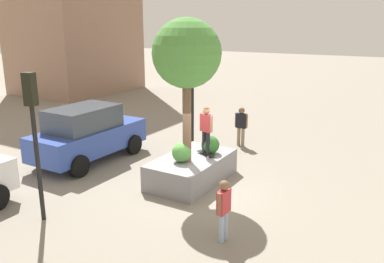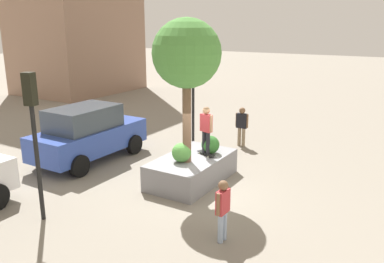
{
  "view_description": "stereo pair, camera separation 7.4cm",
  "coord_description": "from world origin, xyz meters",
  "px_view_note": "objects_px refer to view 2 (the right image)",
  "views": [
    {
      "loc": [
        -10.57,
        -6.19,
        5.24
      ],
      "look_at": [
        0.37,
        0.28,
        1.77
      ],
      "focal_mm": 37.11,
      "sensor_mm": 36.0,
      "label": 1
    },
    {
      "loc": [
        -10.53,
        -6.25,
        5.24
      ],
      "look_at": [
        0.37,
        0.28,
        1.77
      ],
      "focal_mm": 37.11,
      "sensor_mm": 36.0,
      "label": 2
    }
  ],
  "objects_px": {
    "bystander_watching": "(242,124)",
    "passerby_with_bag": "(223,207)",
    "plaza_tree": "(187,55)",
    "skateboarder": "(206,127)",
    "skateboard": "(206,154)",
    "traffic_light_median": "(33,121)",
    "planter_ledge": "(192,169)",
    "sedan_parked": "(88,133)",
    "traffic_light_corner": "(193,79)"
  },
  "relations": [
    {
      "from": "bystander_watching",
      "to": "passerby_with_bag",
      "type": "bearing_deg",
      "value": -159.23
    },
    {
      "from": "plaza_tree",
      "to": "skateboarder",
      "type": "distance_m",
      "value": 2.6
    },
    {
      "from": "bystander_watching",
      "to": "skateboard",
      "type": "bearing_deg",
      "value": -172.87
    },
    {
      "from": "skateboard",
      "to": "bystander_watching",
      "type": "xyz_separation_m",
      "value": [
        4.17,
        0.52,
        0.08
      ]
    },
    {
      "from": "plaza_tree",
      "to": "skateboard",
      "type": "relative_size",
      "value": 5.6
    },
    {
      "from": "plaza_tree",
      "to": "traffic_light_median",
      "type": "xyz_separation_m",
      "value": [
        -3.99,
        2.22,
        -1.52
      ]
    },
    {
      "from": "planter_ledge",
      "to": "traffic_light_median",
      "type": "xyz_separation_m",
      "value": [
        -4.44,
        2.14,
        2.36
      ]
    },
    {
      "from": "sedan_parked",
      "to": "skateboard",
      "type": "bearing_deg",
      "value": -82.19
    },
    {
      "from": "skateboard",
      "to": "passerby_with_bag",
      "type": "bearing_deg",
      "value": -145.26
    },
    {
      "from": "traffic_light_corner",
      "to": "bystander_watching",
      "type": "bearing_deg",
      "value": -67.9
    },
    {
      "from": "plaza_tree",
      "to": "planter_ledge",
      "type": "bearing_deg",
      "value": 9.88
    },
    {
      "from": "sedan_parked",
      "to": "traffic_light_corner",
      "type": "bearing_deg",
      "value": -30.36
    },
    {
      "from": "planter_ledge",
      "to": "passerby_with_bag",
      "type": "bearing_deg",
      "value": -138.12
    },
    {
      "from": "passerby_with_bag",
      "to": "bystander_watching",
      "type": "bearing_deg",
      "value": 20.77
    },
    {
      "from": "plaza_tree",
      "to": "bystander_watching",
      "type": "bearing_deg",
      "value": 3.41
    },
    {
      "from": "skateboarder",
      "to": "passerby_with_bag",
      "type": "xyz_separation_m",
      "value": [
        -3.37,
        -2.34,
        -0.95
      ]
    },
    {
      "from": "passerby_with_bag",
      "to": "planter_ledge",
      "type": "bearing_deg",
      "value": 41.88
    },
    {
      "from": "traffic_light_median",
      "to": "bystander_watching",
      "type": "distance_m",
      "value": 9.42
    },
    {
      "from": "planter_ledge",
      "to": "traffic_light_corner",
      "type": "distance_m",
      "value": 5.05
    },
    {
      "from": "planter_ledge",
      "to": "traffic_light_corner",
      "type": "xyz_separation_m",
      "value": [
        3.79,
        2.22,
        2.49
      ]
    },
    {
      "from": "traffic_light_corner",
      "to": "passerby_with_bag",
      "type": "xyz_separation_m",
      "value": [
        -6.73,
        -4.86,
        -1.99
      ]
    },
    {
      "from": "planter_ledge",
      "to": "sedan_parked",
      "type": "bearing_deg",
      "value": 93.01
    },
    {
      "from": "skateboarder",
      "to": "sedan_parked",
      "type": "bearing_deg",
      "value": 97.81
    },
    {
      "from": "skateboard",
      "to": "traffic_light_corner",
      "type": "bearing_deg",
      "value": 36.88
    },
    {
      "from": "skateboard",
      "to": "passerby_with_bag",
      "type": "relative_size",
      "value": 0.51
    },
    {
      "from": "traffic_light_median",
      "to": "bystander_watching",
      "type": "relative_size",
      "value": 2.34
    },
    {
      "from": "planter_ledge",
      "to": "plaza_tree",
      "type": "relative_size",
      "value": 0.72
    },
    {
      "from": "bystander_watching",
      "to": "plaza_tree",
      "type": "bearing_deg",
      "value": -176.59
    },
    {
      "from": "skateboarder",
      "to": "bystander_watching",
      "type": "distance_m",
      "value": 4.29
    },
    {
      "from": "traffic_light_corner",
      "to": "bystander_watching",
      "type": "relative_size",
      "value": 2.46
    },
    {
      "from": "plaza_tree",
      "to": "bystander_watching",
      "type": "xyz_separation_m",
      "value": [
        5.05,
        0.3,
        -3.31
      ]
    },
    {
      "from": "skateboard",
      "to": "planter_ledge",
      "type": "bearing_deg",
      "value": 145.01
    },
    {
      "from": "traffic_light_corner",
      "to": "passerby_with_bag",
      "type": "relative_size",
      "value": 2.65
    },
    {
      "from": "traffic_light_corner",
      "to": "passerby_with_bag",
      "type": "bearing_deg",
      "value": -144.18
    },
    {
      "from": "planter_ledge",
      "to": "skateboard",
      "type": "distance_m",
      "value": 0.72
    },
    {
      "from": "plaza_tree",
      "to": "passerby_with_bag",
      "type": "xyz_separation_m",
      "value": [
        -2.49,
        -2.56,
        -3.38
      ]
    },
    {
      "from": "traffic_light_median",
      "to": "passerby_with_bag",
      "type": "xyz_separation_m",
      "value": [
        1.5,
        -4.78,
        -1.86
      ]
    },
    {
      "from": "skateboarder",
      "to": "traffic_light_median",
      "type": "height_order",
      "value": "traffic_light_median"
    },
    {
      "from": "plaza_tree",
      "to": "traffic_light_corner",
      "type": "relative_size",
      "value": 1.07
    },
    {
      "from": "planter_ledge",
      "to": "bystander_watching",
      "type": "height_order",
      "value": "bystander_watching"
    },
    {
      "from": "sedan_parked",
      "to": "passerby_with_bag",
      "type": "bearing_deg",
      "value": -110.51
    },
    {
      "from": "planter_ledge",
      "to": "bystander_watching",
      "type": "distance_m",
      "value": 4.64
    },
    {
      "from": "plaza_tree",
      "to": "traffic_light_median",
      "type": "bearing_deg",
      "value": 150.93
    },
    {
      "from": "planter_ledge",
      "to": "skateboard",
      "type": "height_order",
      "value": "skateboard"
    },
    {
      "from": "skateboard",
      "to": "bystander_watching",
      "type": "bearing_deg",
      "value": 7.13
    },
    {
      "from": "plaza_tree",
      "to": "skateboard",
      "type": "height_order",
      "value": "plaza_tree"
    },
    {
      "from": "bystander_watching",
      "to": "passerby_with_bag",
      "type": "height_order",
      "value": "bystander_watching"
    },
    {
      "from": "plaza_tree",
      "to": "skateboarder",
      "type": "height_order",
      "value": "plaza_tree"
    },
    {
      "from": "traffic_light_median",
      "to": "bystander_watching",
      "type": "xyz_separation_m",
      "value": [
        9.04,
        -1.92,
        -1.79
      ]
    },
    {
      "from": "passerby_with_bag",
      "to": "skateboarder",
      "type": "bearing_deg",
      "value": 34.74
    }
  ]
}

